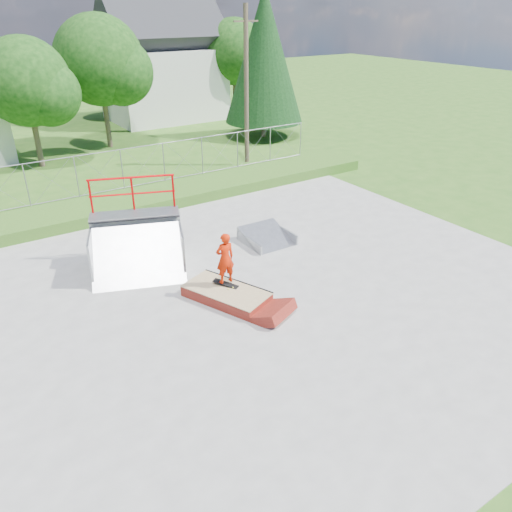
{
  "coord_description": "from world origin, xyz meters",
  "views": [
    {
      "loc": [
        -6.82,
        -10.7,
        7.97
      ],
      "look_at": [
        0.62,
        0.61,
        1.1
      ],
      "focal_mm": 35.0,
      "sensor_mm": 36.0,
      "label": 1
    }
  ],
  "objects": [
    {
      "name": "grass_berm",
      "position": [
        0.0,
        9.5,
        0.25
      ],
      "size": [
        24.0,
        3.0,
        0.5
      ],
      "primitive_type": "cube",
      "color": "#2F5E1B",
      "rests_on": "ground"
    },
    {
      "name": "flat_bank_ramp",
      "position": [
        2.75,
        3.1,
        0.25
      ],
      "size": [
        1.65,
        1.76,
        0.5
      ],
      "primitive_type": null,
      "rotation": [
        0.0,
        0.0,
        -0.01
      ],
      "color": "gray",
      "rests_on": "concrete_pad"
    },
    {
      "name": "tree_left_near",
      "position": [
        -1.75,
        17.83,
        4.24
      ],
      "size": [
        4.76,
        4.48,
        6.65
      ],
      "color": "brown",
      "rests_on": "ground"
    },
    {
      "name": "utility_pole",
      "position": [
        7.5,
        12.0,
        4.0
      ],
      "size": [
        0.24,
        0.24,
        8.0
      ],
      "primitive_type": "cylinder",
      "color": "brown",
      "rests_on": "ground"
    },
    {
      "name": "grind_box",
      "position": [
        -0.55,
        0.45,
        0.19
      ],
      "size": [
        2.13,
        2.84,
        0.38
      ],
      "rotation": [
        0.0,
        0.0,
        0.4
      ],
      "color": "maroon",
      "rests_on": "concrete_pad"
    },
    {
      "name": "concrete_pad",
      "position": [
        0.0,
        0.0,
        0.02
      ],
      "size": [
        20.0,
        16.0,
        0.04
      ],
      "primitive_type": "cube",
      "color": "gray",
      "rests_on": "ground"
    },
    {
      "name": "conifer_tree",
      "position": [
        12.0,
        17.0,
        5.05
      ],
      "size": [
        5.04,
        5.04,
        9.1
      ],
      "color": "brown",
      "rests_on": "ground"
    },
    {
      "name": "skater",
      "position": [
        -0.44,
        0.67,
        1.22
      ],
      "size": [
        0.6,
        0.41,
        1.59
      ],
      "primitive_type": "imported",
      "rotation": [
        0.0,
        0.0,
        3.08
      ],
      "color": "red",
      "rests_on": "grind_box"
    },
    {
      "name": "ground",
      "position": [
        0.0,
        0.0,
        0.0
      ],
      "size": [
        120.0,
        120.0,
        0.0
      ],
      "primitive_type": "plane",
      "color": "#2F5E1B",
      "rests_on": "ground"
    },
    {
      "name": "chain_link_fence",
      "position": [
        0.0,
        10.5,
        1.4
      ],
      "size": [
        20.0,
        0.06,
        1.8
      ],
      "primitive_type": null,
      "color": "gray",
      "rests_on": "grass_berm"
    },
    {
      "name": "tree_back_mid",
      "position": [
        5.21,
        27.86,
        3.63
      ],
      "size": [
        4.08,
        3.84,
        5.7
      ],
      "color": "brown",
      "rests_on": "ground"
    },
    {
      "name": "gable_house",
      "position": [
        9.0,
        26.0,
        3.84
      ],
      "size": [
        8.4,
        6.08,
        8.94
      ],
      "color": "white",
      "rests_on": "ground"
    },
    {
      "name": "quarter_pipe",
      "position": [
        -2.04,
        3.57,
        1.45
      ],
      "size": [
        3.59,
        3.33,
        2.91
      ],
      "primitive_type": null,
      "rotation": [
        0.0,
        0.0,
        -0.36
      ],
      "color": "gray",
      "rests_on": "concrete_pad"
    },
    {
      "name": "skateboard",
      "position": [
        -0.44,
        0.67,
        0.43
      ],
      "size": [
        0.63,
        0.78,
        0.13
      ],
      "primitive_type": "cube",
      "rotation": [
        0.14,
        0.0,
        0.6
      ],
      "color": "black",
      "rests_on": "grind_box"
    },
    {
      "name": "tree_center",
      "position": [
        2.78,
        19.81,
        4.85
      ],
      "size": [
        5.44,
        5.12,
        7.6
      ],
      "color": "brown",
      "rests_on": "ground"
    },
    {
      "name": "tree_right_far",
      "position": [
        14.27,
        23.82,
        4.54
      ],
      "size": [
        5.1,
        4.8,
        7.12
      ],
      "color": "brown",
      "rests_on": "ground"
    }
  ]
}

